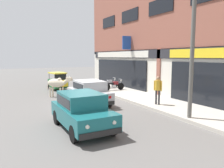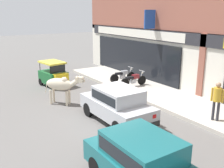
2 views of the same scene
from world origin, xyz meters
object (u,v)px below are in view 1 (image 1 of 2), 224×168
motorcycle_0 (108,84)px  utility_pole (192,50)px  pedestrian (158,87)px  car_1 (82,109)px  car_0 (89,91)px  cow (57,83)px  auto_rickshaw (58,83)px  motorcycle_1 (114,85)px

motorcycle_0 → utility_pole: 10.20m
motorcycle_0 → pedestrian: pedestrian is taller
car_1 → motorcycle_0: 10.21m
car_0 → pedestrian: 4.00m
cow → car_0: 3.42m
car_1 → auto_rickshaw: auto_rickshaw is taller
pedestrian → car_1: bearing=-73.0°
utility_pole → motorcycle_1: bearing=174.7°
car_0 → car_1: size_ratio=1.00×
pedestrian → motorcycle_0: bearing=176.7°
cow → pedestrian: bearing=37.2°
cow → motorcycle_0: cow is taller
car_0 → utility_pole: bearing=27.7°
car_1 → motorcycle_0: car_1 is taller
motorcycle_0 → utility_pole: (9.83, -0.88, 2.59)m
car_1 → pedestrian: 5.32m
cow → car_1: cow is taller
motorcycle_1 → utility_pole: bearing=-5.3°
auto_rickshaw → utility_pole: size_ratio=0.35×
auto_rickshaw → cow: bearing=-14.8°
motorcycle_1 → car_1: bearing=-36.2°
cow → car_0: (3.23, 1.10, -0.19)m
motorcycle_1 → pedestrian: bearing=-3.2°
car_0 → pedestrian: pedestrian is taller
car_0 → motorcycle_1: car_0 is taller
car_1 → utility_pole: (1.22, 4.60, 2.33)m
car_0 → motorcycle_0: car_0 is taller
motorcycle_1 → cow: bearing=-87.5°
auto_rickshaw → pedestrian: bearing=20.7°
cow → motorcycle_1: size_ratio=0.98×
car_1 → motorcycle_0: (-8.61, 5.48, -0.26)m
auto_rickshaw → pedestrian: 9.61m
auto_rickshaw → motorcycle_0: size_ratio=1.15×
car_1 → auto_rickshaw: (-10.53, 1.67, -0.15)m
cow → motorcycle_0: 4.92m
car_1 → motorcycle_1: bearing=143.8°
motorcycle_0 → motorcycle_1: 1.22m
utility_pole → auto_rickshaw: bearing=-166.0°
cow → auto_rickshaw: 3.47m
pedestrian → car_0: bearing=-127.0°
motorcycle_0 → motorcycle_1: (1.22, -0.08, 0.00)m
car_1 → pedestrian: size_ratio=2.27×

